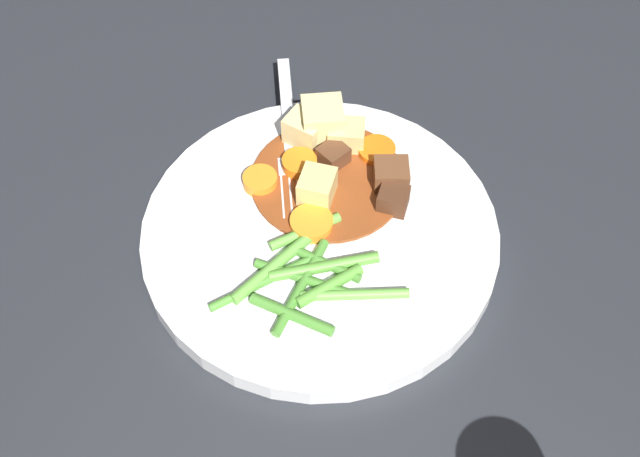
{
  "coord_description": "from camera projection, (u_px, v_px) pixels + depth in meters",
  "views": [
    {
      "loc": [
        -0.35,
        -0.09,
        0.51
      ],
      "look_at": [
        0.0,
        0.0,
        0.02
      ],
      "focal_mm": 46.16,
      "sensor_mm": 36.0,
      "label": 1
    }
  ],
  "objects": [
    {
      "name": "dinner_plate",
      "position": [
        320.0,
        235.0,
        0.62
      ],
      "size": [
        0.27,
        0.27,
        0.02
      ],
      "primitive_type": "cylinder",
      "color": "white",
      "rests_on": "ground_plane"
    },
    {
      "name": "green_bean_0",
      "position": [
        355.0,
        295.0,
        0.57
      ],
      "size": [
        0.03,
        0.08,
        0.01
      ],
      "primitive_type": "cylinder",
      "rotation": [
        0.0,
        1.57,
        4.99
      ],
      "color": "#66AD42",
      "rests_on": "dinner_plate"
    },
    {
      "name": "green_bean_2",
      "position": [
        324.0,
        267.0,
        0.59
      ],
      "size": [
        0.04,
        0.08,
        0.01
      ],
      "primitive_type": "cylinder",
      "rotation": [
        0.0,
        1.57,
        5.17
      ],
      "color": "#599E38",
      "rests_on": "dinner_plate"
    },
    {
      "name": "potato_chunk_1",
      "position": [
        323.0,
        123.0,
        0.65
      ],
      "size": [
        0.04,
        0.04,
        0.03
      ],
      "primitive_type": "cube",
      "rotation": [
        0.0,
        0.0,
        1.91
      ],
      "color": "#EAD68C",
      "rests_on": "dinner_plate"
    },
    {
      "name": "green_bean_9",
      "position": [
        329.0,
        286.0,
        0.58
      ],
      "size": [
        0.04,
        0.04,
        0.01
      ],
      "primitive_type": "cylinder",
      "rotation": [
        0.0,
        1.57,
        5.54
      ],
      "color": "#599E38",
      "rests_on": "dinner_plate"
    },
    {
      "name": "meat_chunk_0",
      "position": [
        333.0,
        156.0,
        0.64
      ],
      "size": [
        0.03,
        0.03,
        0.02
      ],
      "primitive_type": "cube",
      "rotation": [
        0.0,
        0.0,
        5.69
      ],
      "color": "#56331E",
      "rests_on": "dinner_plate"
    },
    {
      "name": "carrot_slice_1",
      "position": [
        260.0,
        181.0,
        0.63
      ],
      "size": [
        0.04,
        0.04,
        0.01
      ],
      "primitive_type": "cylinder",
      "rotation": [
        0.0,
        0.0,
        5.35
      ],
      "color": "orange",
      "rests_on": "dinner_plate"
    },
    {
      "name": "potato_chunk_3",
      "position": [
        305.0,
        131.0,
        0.65
      ],
      "size": [
        0.03,
        0.04,
        0.03
      ],
      "primitive_type": "cube",
      "rotation": [
        0.0,
        0.0,
        5.97
      ],
      "color": "#EAD68C",
      "rests_on": "dinner_plate"
    },
    {
      "name": "stew_sauce",
      "position": [
        328.0,
        180.0,
        0.64
      ],
      "size": [
        0.12,
        0.12,
        0.0
      ],
      "primitive_type": "cylinder",
      "color": "brown",
      "rests_on": "dinner_plate"
    },
    {
      "name": "carrot_slice_3",
      "position": [
        300.0,
        165.0,
        0.64
      ],
      "size": [
        0.04,
        0.04,
        0.01
      ],
      "primitive_type": "cylinder",
      "rotation": [
        0.0,
        0.0,
        5.6
      ],
      "color": "orange",
      "rests_on": "dinner_plate"
    },
    {
      "name": "green_bean_6",
      "position": [
        305.0,
        232.0,
        0.6
      ],
      "size": [
        0.04,
        0.05,
        0.01
      ],
      "primitive_type": "cylinder",
      "rotation": [
        0.0,
        1.57,
        5.45
      ],
      "color": "#66AD42",
      "rests_on": "dinner_plate"
    },
    {
      "name": "green_bean_7",
      "position": [
        263.0,
        282.0,
        0.58
      ],
      "size": [
        0.06,
        0.06,
        0.01
      ],
      "primitive_type": "cylinder",
      "rotation": [
        0.0,
        1.57,
        5.49
      ],
      "color": "#4C8E33",
      "rests_on": "dinner_plate"
    },
    {
      "name": "green_bean_8",
      "position": [
        308.0,
        280.0,
        0.58
      ],
      "size": [
        0.02,
        0.07,
        0.01
      ],
      "primitive_type": "cylinder",
      "rotation": [
        0.0,
        1.57,
        4.58
      ],
      "color": "#4C8E33",
      "rests_on": "dinner_plate"
    },
    {
      "name": "green_bean_4",
      "position": [
        307.0,
        288.0,
        0.58
      ],
      "size": [
        0.08,
        0.02,
        0.01
      ],
      "primitive_type": "cylinder",
      "rotation": [
        0.0,
        1.57,
        6.12
      ],
      "color": "#4C8E33",
      "rests_on": "dinner_plate"
    },
    {
      "name": "green_bean_1",
      "position": [
        329.0,
        265.0,
        0.59
      ],
      "size": [
        0.02,
        0.05,
        0.01
      ],
      "primitive_type": "cylinder",
      "rotation": [
        0.0,
        1.57,
        4.46
      ],
      "color": "#4C8E33",
      "rests_on": "dinner_plate"
    },
    {
      "name": "carrot_slice_0",
      "position": [
        377.0,
        151.0,
        0.65
      ],
      "size": [
        0.03,
        0.03,
        0.01
      ],
      "primitive_type": "cylinder",
      "rotation": [
        0.0,
        0.0,
        1.63
      ],
      "color": "orange",
      "rests_on": "dinner_plate"
    },
    {
      "name": "potato_chunk_2",
      "position": [
        343.0,
        135.0,
        0.65
      ],
      "size": [
        0.03,
        0.03,
        0.02
      ],
      "primitive_type": "cube",
      "rotation": [
        0.0,
        0.0,
        0.16
      ],
      "color": "#E5CC7A",
      "rests_on": "dinner_plate"
    },
    {
      "name": "carrot_slice_2",
      "position": [
        313.0,
        220.0,
        0.61
      ],
      "size": [
        0.04,
        0.04,
        0.01
      ],
      "primitive_type": "cylinder",
      "rotation": [
        0.0,
        0.0,
        4.59
      ],
      "color": "orange",
      "rests_on": "dinner_plate"
    },
    {
      "name": "green_bean_3",
      "position": [
        274.0,
        266.0,
        0.59
      ],
      "size": [
        0.07,
        0.05,
        0.01
      ],
      "primitive_type": "cylinder",
      "rotation": [
        0.0,
        1.57,
        5.77
      ],
      "color": "#66AD42",
      "rests_on": "dinner_plate"
    },
    {
      "name": "green_bean_5",
      "position": [
        294.0,
        315.0,
        0.56
      ],
      "size": [
        0.02,
        0.06,
        0.01
      ],
      "primitive_type": "cylinder",
      "rotation": [
        0.0,
        1.57,
        4.51
      ],
      "color": "#4C8E33",
      "rests_on": "dinner_plate"
    },
    {
      "name": "meat_chunk_2",
      "position": [
        391.0,
        175.0,
        0.63
      ],
      "size": [
        0.03,
        0.03,
        0.02
      ],
      "primitive_type": "cube",
      "rotation": [
        0.0,
        0.0,
        1.83
      ],
      "color": "brown",
      "rests_on": "dinner_plate"
    },
    {
      "name": "fork",
      "position": [
        290.0,
        139.0,
        0.66
      ],
      "size": [
        0.17,
        0.07,
        0.0
      ],
      "color": "silver",
      "rests_on": "dinner_plate"
    },
    {
      "name": "potato_chunk_0",
      "position": [
        317.0,
        188.0,
        0.62
      ],
      "size": [
        0.03,
        0.03,
        0.02
      ],
      "primitive_type": "cube",
      "rotation": [
        0.0,
        0.0,
        1.55
      ],
      "color": "#E5CC7A",
      "rests_on": "dinner_plate"
    },
    {
      "name": "meat_chunk_1",
      "position": [
        393.0,
        200.0,
        0.62
      ],
      "size": [
        0.02,
        0.02,
        0.02
      ],
      "primitive_type": "cube",
      "rotation": [
        0.0,
        0.0,
        4.68
      ],
      "color": "#4C2B19",
      "rests_on": "dinner_plate"
    },
    {
      "name": "ground_plane",
      "position": [
        320.0,
        241.0,
        0.62
      ],
      "size": [
        3.0,
        3.0,
        0.0
      ],
      "primitive_type": "plane",
      "color": "#26282D"
    }
  ]
}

